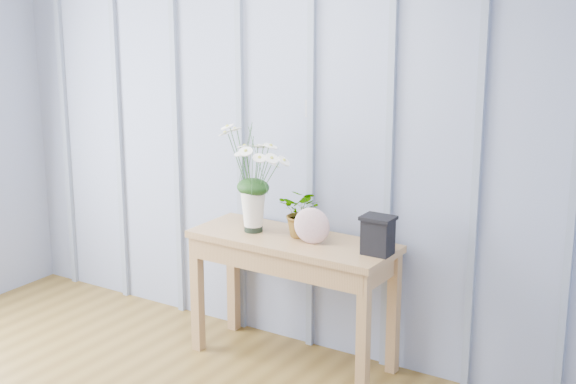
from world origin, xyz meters
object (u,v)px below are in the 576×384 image
Objects in this scene: sideboard at (293,257)px; felt_disc_vessel at (312,226)px; daisy_vase at (253,159)px; carved_box at (378,235)px.

sideboard is 5.77× the size of felt_disc_vessel.
carved_box is (0.79, 0.02, -0.32)m from daisy_vase.
daisy_vase reaches higher than felt_disc_vessel.
felt_disc_vessel is 0.39m from carved_box.
daisy_vase is 0.52m from felt_disc_vessel.
carved_box reaches higher than sideboard.
daisy_vase is 3.21× the size of carved_box.
sideboard is 0.60m from daisy_vase.
sideboard is 5.69× the size of carved_box.
daisy_vase is at bearing -176.62° from sideboard.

